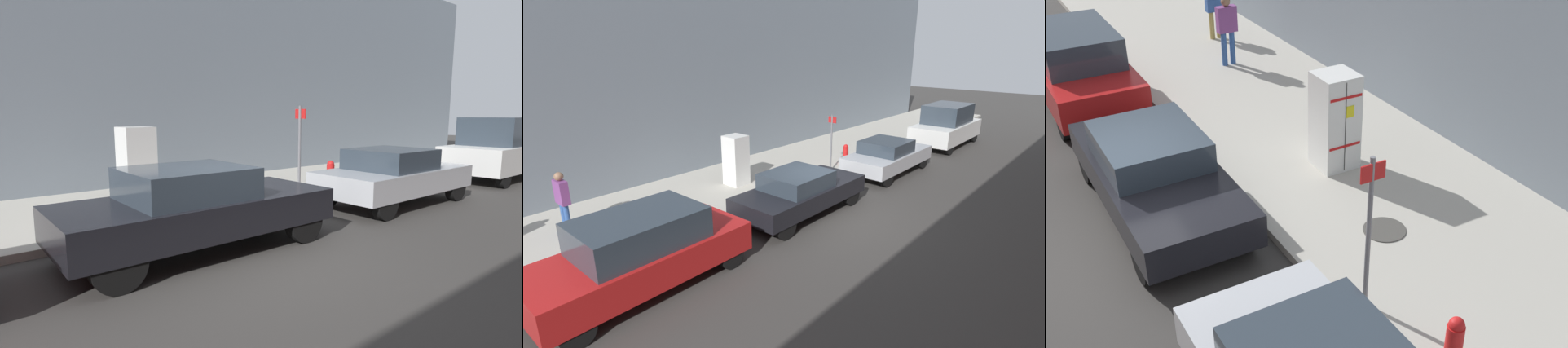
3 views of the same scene
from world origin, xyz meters
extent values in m
plane|color=#383533|center=(0.00, 0.00, 0.00)|extent=(80.00, 80.00, 0.00)
cube|color=#B2ADA0|center=(-4.39, 0.00, 0.07)|extent=(4.62, 44.00, 0.15)
cube|color=slate|center=(-7.60, 0.00, 4.16)|extent=(1.82, 39.60, 8.31)
cube|color=white|center=(-4.14, -0.15, 1.06)|extent=(0.73, 0.71, 1.83)
cube|color=black|center=(-4.14, 0.21, 1.06)|extent=(0.01, 0.01, 1.74)
cube|color=yellow|center=(-4.23, 0.21, 1.36)|extent=(0.16, 0.01, 0.22)
cube|color=red|center=(-4.14, 0.21, 1.65)|extent=(0.66, 0.01, 0.05)
cube|color=red|center=(-4.14, 0.21, 0.69)|extent=(0.66, 0.01, 0.05)
cylinder|color=#47443F|center=(-3.70, 2.10, 0.15)|extent=(0.70, 0.70, 0.02)
cylinder|color=slate|center=(-2.42, 3.42, 1.31)|extent=(0.07, 0.07, 2.33)
cube|color=red|center=(-2.42, 3.44, 2.27)|extent=(0.36, 0.02, 0.24)
cylinder|color=red|center=(-2.67, 4.91, 0.49)|extent=(0.22, 0.22, 0.70)
sphere|color=red|center=(-2.67, 4.91, 0.87)|extent=(0.20, 0.20, 0.20)
cube|color=black|center=(-0.82, -0.45, 0.64)|extent=(1.84, 4.56, 0.55)
cube|color=#2D3842|center=(-0.82, -0.68, 1.17)|extent=(1.62, 1.91, 0.50)
cylinder|color=black|center=(-1.61, 1.21, 0.37)|extent=(0.22, 0.74, 0.74)
cylinder|color=black|center=(-0.03, 1.21, 0.37)|extent=(0.22, 0.74, 0.74)
cylinder|color=black|center=(-1.61, -2.11, 0.37)|extent=(0.22, 0.74, 0.74)
cylinder|color=black|center=(-0.03, -2.11, 0.37)|extent=(0.22, 0.74, 0.74)
cube|color=silver|center=(-0.82, 5.22, 0.63)|extent=(1.89, 4.39, 0.55)
cube|color=#2D3842|center=(-0.82, 5.00, 1.16)|extent=(1.67, 1.85, 0.50)
cylinder|color=black|center=(-1.64, 6.80, 0.36)|extent=(0.22, 0.72, 0.72)
cylinder|color=black|center=(0.00, 6.80, 0.36)|extent=(0.22, 0.72, 0.72)
cylinder|color=black|center=(-1.64, 3.63, 0.36)|extent=(0.22, 0.72, 0.72)
cylinder|color=black|center=(0.00, 3.63, 0.36)|extent=(0.22, 0.72, 0.72)
cube|color=silver|center=(-0.82, 11.55, 0.78)|extent=(2.04, 4.81, 0.85)
cube|color=#2D3842|center=(-0.82, 11.55, 1.68)|extent=(1.79, 2.65, 0.95)
cylinder|color=black|center=(-1.71, 13.35, 0.35)|extent=(0.22, 0.71, 0.71)
cylinder|color=black|center=(-1.71, 9.75, 0.35)|extent=(0.22, 0.71, 0.71)
cylinder|color=black|center=(0.07, 9.75, 0.35)|extent=(0.22, 0.71, 0.71)
camera|label=1|loc=(4.93, -3.81, 2.27)|focal=28.00mm
camera|label=2|loc=(6.62, -9.73, 5.14)|focal=28.00mm
camera|label=3|loc=(1.69, 8.98, 6.24)|focal=45.00mm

